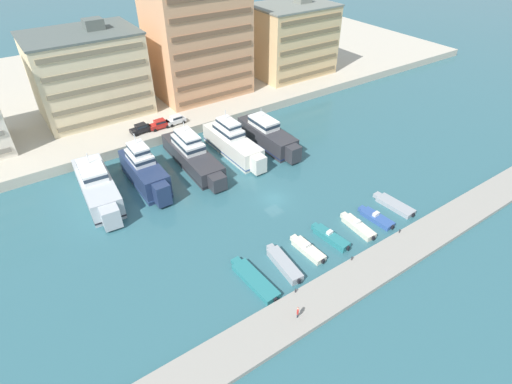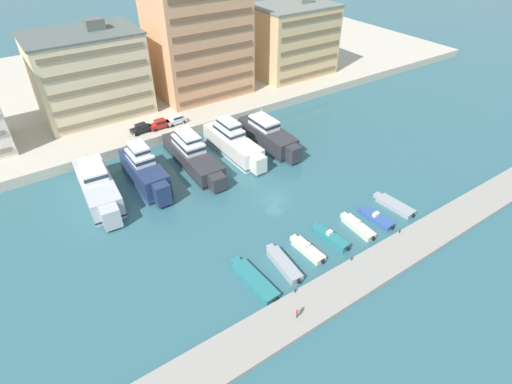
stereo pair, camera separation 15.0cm
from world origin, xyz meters
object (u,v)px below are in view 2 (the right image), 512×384
motorboat_teal_far_left (254,280)px  motorboat_blue_center_right (376,218)px  motorboat_cream_center (358,227)px  car_white_mid_left (176,119)px  car_black_far_left (141,128)px  motorboat_grey_left (284,264)px  motorboat_teal_center_left (330,237)px  pedestrian_near_edge (297,312)px  yacht_navy_left (145,171)px  yacht_charcoal_mid_left (192,154)px  yacht_charcoal_center (268,135)px  car_red_left (160,124)px  yacht_ivory_center_left (233,142)px  motorboat_cream_mid_left (307,249)px  motorboat_grey_mid_right (394,205)px  yacht_silver_far_left (98,186)px

motorboat_teal_far_left → motorboat_blue_center_right: (22.20, -0.34, 0.02)m
motorboat_cream_center → car_white_mid_left: size_ratio=1.58×
car_black_far_left → motorboat_grey_left: bearing=-86.4°
motorboat_teal_center_left → pedestrian_near_edge: size_ratio=4.01×
yacht_navy_left → motorboat_teal_center_left: bearing=-59.4°
yacht_charcoal_mid_left → yacht_charcoal_center: (15.48, -1.86, 0.04)m
yacht_charcoal_mid_left → car_red_left: 13.23m
yacht_ivory_center_left → motorboat_teal_center_left: bearing=-92.2°
motorboat_cream_center → motorboat_blue_center_right: (3.86, -0.13, -0.07)m
motorboat_teal_far_left → yacht_charcoal_center: bearing=51.7°
yacht_navy_left → motorboat_cream_mid_left: 30.57m
motorboat_grey_left → car_white_mid_left: car_white_mid_left is taller
car_black_far_left → motorboat_grey_mid_right: bearing=-59.6°
motorboat_cream_mid_left → pedestrian_near_edge: (-8.28, -7.91, 1.17)m
yacht_navy_left → motorboat_cream_center: (21.49, -28.44, -2.20)m
motorboat_teal_center_left → motorboat_teal_far_left: bearing=-178.6°
yacht_ivory_center_left → yacht_charcoal_mid_left: bearing=174.5°
car_black_far_left → car_red_left: size_ratio=1.03×
motorboat_cream_mid_left → yacht_ivory_center_left: bearing=79.4°
car_white_mid_left → yacht_ivory_center_left: bearing=-69.7°
yacht_charcoal_center → motorboat_cream_mid_left: bearing=-114.9°
motorboat_grey_left → yacht_ivory_center_left: bearing=71.2°
car_white_mid_left → pedestrian_near_edge: size_ratio=2.51×
yacht_charcoal_mid_left → motorboat_grey_mid_right: bearing=-54.7°
yacht_charcoal_mid_left → motorboat_grey_mid_right: (20.68, -29.23, -1.72)m
motorboat_cream_mid_left → car_white_mid_left: (0.16, 42.29, 2.45)m
yacht_ivory_center_left → car_white_mid_left: bearing=110.3°
pedestrian_near_edge → car_red_left: bearing=84.4°
yacht_ivory_center_left → pedestrian_near_edge: size_ratio=10.79×
motorboat_grey_left → car_black_far_left: (-2.74, 43.08, 2.34)m
motorboat_grey_mid_right → yacht_silver_far_left: bearing=142.9°
motorboat_grey_left → motorboat_blue_center_right: (17.54, -0.26, -0.15)m
motorboat_grey_mid_right → motorboat_grey_left: bearing=-179.2°
yacht_charcoal_mid_left → motorboat_cream_center: bearing=-67.9°
yacht_navy_left → car_black_far_left: size_ratio=3.64×
motorboat_blue_center_right → car_red_left: car_red_left is taller
motorboat_cream_mid_left → yacht_charcoal_center: bearing=65.1°
motorboat_cream_center → yacht_charcoal_mid_left: bearing=112.1°
yacht_charcoal_center → motorboat_cream_center: 28.07m
yacht_charcoal_mid_left → motorboat_teal_center_left: yacht_charcoal_mid_left is taller
motorboat_blue_center_right → car_white_mid_left: 44.92m
motorboat_teal_far_left → motorboat_cream_center: (18.34, -0.21, 0.09)m
yacht_silver_far_left → yacht_charcoal_mid_left: size_ratio=0.92×
motorboat_grey_mid_right → motorboat_teal_far_left: bearing=-179.5°
motorboat_grey_mid_right → yacht_charcoal_mid_left: bearing=125.3°
yacht_charcoal_mid_left → motorboat_grey_mid_right: 35.85m
yacht_charcoal_mid_left → motorboat_grey_mid_right: size_ratio=2.75×
motorboat_grey_left → motorboat_blue_center_right: motorboat_blue_center_right is taller
yacht_charcoal_mid_left → yacht_ivory_center_left: yacht_ivory_center_left is taller
pedestrian_near_edge → car_black_far_left: bearing=88.8°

